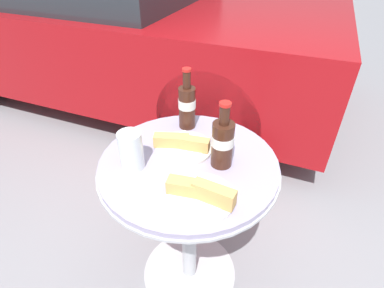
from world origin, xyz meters
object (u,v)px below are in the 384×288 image
object	(u,v)px
bistro_table	(189,201)
parked_car	(115,24)
lunch_plate_far	(183,145)
cola_bottle_left	(187,105)
drinking_glass	(131,152)
lunch_plate_near	(201,194)
cola_bottle_right	(223,142)

from	to	relation	value
bistro_table	parked_car	size ratio (longest dim) A/B	0.18
lunch_plate_far	parked_car	distance (m)	2.16
cola_bottle_left	drinking_glass	bearing A→B (deg)	-103.15
bistro_table	cola_bottle_left	size ratio (longest dim) A/B	2.85
lunch_plate_near	cola_bottle_right	bearing A→B (deg)	88.26
cola_bottle_right	drinking_glass	xyz separation A→B (m)	(-0.27, -0.12, -0.03)
parked_car	lunch_plate_near	bearing A→B (deg)	-49.90
lunch_plate_far	cola_bottle_right	bearing A→B (deg)	-9.24
cola_bottle_right	parked_car	size ratio (longest dim) A/B	0.06
cola_bottle_right	drinking_glass	world-z (taller)	cola_bottle_right
bistro_table	cola_bottle_right	size ratio (longest dim) A/B	2.98
cola_bottle_left	parked_car	distance (m)	2.02
bistro_table	cola_bottle_left	world-z (taller)	cola_bottle_left
lunch_plate_near	parked_car	distance (m)	2.41
lunch_plate_far	drinking_glass	bearing A→B (deg)	-128.11
cola_bottle_left	lunch_plate_far	xyz separation A→B (m)	(0.05, -0.15, -0.08)
cola_bottle_left	lunch_plate_far	distance (m)	0.18
bistro_table	cola_bottle_right	bearing A→B (deg)	13.85
cola_bottle_left	lunch_plate_near	world-z (taller)	cola_bottle_left
cola_bottle_left	lunch_plate_near	distance (m)	0.41
parked_car	drinking_glass	bearing A→B (deg)	-54.20
drinking_glass	cola_bottle_left	bearing A→B (deg)	76.85
lunch_plate_near	parked_car	bearing A→B (deg)	130.10
cola_bottle_left	lunch_plate_near	xyz separation A→B (m)	(0.19, -0.36, -0.07)
cola_bottle_right	lunch_plate_near	distance (m)	0.19
bistro_table	lunch_plate_far	size ratio (longest dim) A/B	3.28
drinking_glass	lunch_plate_far	world-z (taller)	drinking_glass
parked_car	cola_bottle_right	bearing A→B (deg)	-46.87
drinking_glass	parked_car	size ratio (longest dim) A/B	0.03
drinking_glass	lunch_plate_near	bearing A→B (deg)	-12.06
lunch_plate_near	drinking_glass	bearing A→B (deg)	167.94
cola_bottle_left	parked_car	bearing A→B (deg)	132.41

